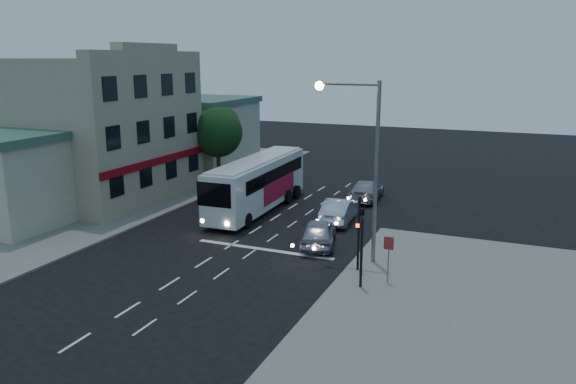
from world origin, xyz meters
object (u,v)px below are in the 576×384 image
at_px(traffic_signal_side, 362,238).
at_px(car_suv, 319,232).
at_px(tour_bus, 257,182).
at_px(street_tree, 218,130).
at_px(car_sedan_a, 339,210).
at_px(car_sedan_b, 366,190).
at_px(regulatory_sign, 389,252).
at_px(traffic_signal_main, 359,224).
at_px(streetlight, 364,151).

bearing_deg(traffic_signal_side, car_suv, 127.30).
bearing_deg(tour_bus, street_tree, 135.58).
height_order(car_sedan_a, car_sedan_b, car_sedan_a).
distance_m(regulatory_sign, street_tree, 23.40).
bearing_deg(tour_bus, regulatory_sign, -42.02).
bearing_deg(traffic_signal_side, street_tree, 135.50).
distance_m(traffic_signal_main, regulatory_sign, 2.14).
bearing_deg(car_sedan_a, traffic_signal_main, 108.65).
bearing_deg(street_tree, car_sedan_a, -27.39).
distance_m(car_suv, street_tree, 17.35).
bearing_deg(car_sedan_b, car_suv, 87.02).
relative_size(car_sedan_a, regulatory_sign, 2.12).
bearing_deg(streetlight, car_sedan_a, 116.44).
distance_m(tour_bus, car_sedan_b, 8.40).
xyz_separation_m(tour_bus, car_sedan_b, (6.09, 5.66, -1.22)).
distance_m(car_sedan_a, traffic_signal_main, 8.72).
distance_m(car_sedan_a, traffic_signal_side, 10.79).
bearing_deg(traffic_signal_main, regulatory_sign, -30.84).
bearing_deg(traffic_signal_side, tour_bus, 134.36).
bearing_deg(street_tree, regulatory_sign, -41.08).
relative_size(car_suv, traffic_signal_side, 1.09).
distance_m(car_sedan_b, streetlight, 13.96).
bearing_deg(traffic_signal_main, car_sedan_b, 103.47).
height_order(regulatory_sign, street_tree, street_tree).
height_order(car_sedan_a, regulatory_sign, regulatory_sign).
xyz_separation_m(tour_bus, car_suv, (6.35, -5.39, -1.17)).
bearing_deg(traffic_signal_main, street_tree, 137.97).
height_order(car_suv, streetlight, streetlight).
bearing_deg(car_sedan_b, traffic_signal_main, 99.12).
bearing_deg(car_suv, street_tree, -56.32).
bearing_deg(car_sedan_b, streetlight, 99.49).
relative_size(traffic_signal_side, street_tree, 0.66).
relative_size(regulatory_sign, streetlight, 0.24).
relative_size(streetlight, street_tree, 1.45).
relative_size(traffic_signal_main, traffic_signal_side, 1.00).
height_order(car_sedan_b, traffic_signal_main, traffic_signal_main).
bearing_deg(street_tree, car_suv, -41.47).
xyz_separation_m(traffic_signal_side, regulatory_sign, (1.00, 0.96, -0.82)).
bearing_deg(car_suv, car_sedan_b, -103.48).
relative_size(traffic_signal_main, regulatory_sign, 1.86).
distance_m(traffic_signal_main, streetlight, 3.61).
bearing_deg(car_suv, traffic_signal_main, 120.97).
distance_m(traffic_signal_main, street_tree, 21.38).
height_order(traffic_signal_main, traffic_signal_side, same).
bearing_deg(car_sedan_a, streetlight, 111.35).
height_order(traffic_signal_side, regulatory_sign, traffic_signal_side).
distance_m(tour_bus, street_tree, 8.99).
height_order(traffic_signal_side, streetlight, streetlight).
distance_m(car_sedan_b, street_tree, 13.00).
relative_size(car_sedan_a, traffic_signal_main, 1.14).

